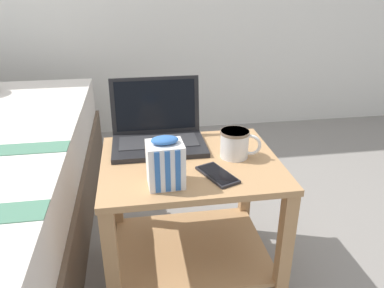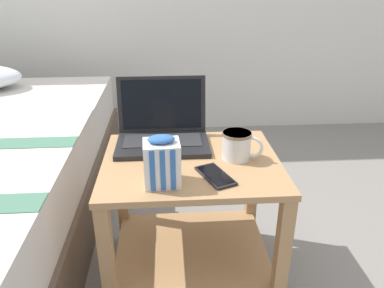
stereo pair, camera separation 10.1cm
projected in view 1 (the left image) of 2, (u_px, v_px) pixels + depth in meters
ground_plane at (191, 274)px, 1.52m from camera, size 8.00×8.00×0.00m
bedside_table at (190, 205)px, 1.39m from camera, size 0.62×0.51×0.52m
laptop at (158, 132)px, 1.42m from camera, size 0.35×0.26×0.24m
mug_front_left at (235, 143)px, 1.31m from camera, size 0.14×0.10×0.10m
snack_bag at (165, 163)px, 1.13m from camera, size 0.11×0.10×0.16m
cell_phone at (217, 175)px, 1.21m from camera, size 0.13×0.17×0.01m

